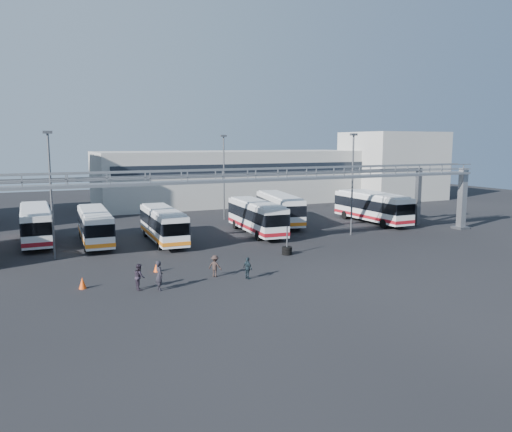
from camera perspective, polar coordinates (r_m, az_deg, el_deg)
name	(u,v)px	position (r m, az deg, el deg)	size (l,w,h in m)	color
ground	(278,261)	(39.70, 2.49, -5.17)	(140.00, 140.00, 0.00)	black
gantry	(248,186)	(44.06, -0.97, 3.44)	(51.40, 5.15, 7.10)	gray
warehouse	(235,177)	(78.34, -2.44, 4.50)	(42.00, 14.00, 8.00)	#9E9E99
building_right	(392,166)	(86.68, 15.32, 5.58)	(14.00, 12.00, 11.00)	#B2B2AD
light_pole_left	(51,188)	(42.47, -22.40, 2.93)	(0.70, 0.35, 10.21)	#4C4F54
light_pole_mid	(352,179)	(51.00, 10.96, 4.22)	(0.70, 0.35, 10.21)	#4C4F54
light_pole_back	(224,173)	(60.44, -3.69, 4.98)	(0.70, 0.35, 10.21)	#4C4F54
bus_1	(36,223)	(50.77, -23.87, -0.75)	(2.60, 11.17, 3.39)	silver
bus_2	(95,225)	(48.37, -17.95, -0.98)	(2.85, 10.63, 3.20)	silver
bus_3	(163,224)	(47.53, -10.58, -0.87)	(2.83, 10.62, 3.20)	silver
bus_5	(256,216)	(51.04, 0.05, 0.02)	(3.43, 11.30, 3.38)	silver
bus_6	(279,208)	(57.15, 2.68, 0.96)	(4.83, 11.73, 3.47)	silver
bus_8	(372,206)	(59.64, 13.11, 1.07)	(2.69, 11.50, 3.49)	silver
bus_9	(375,203)	(64.95, 13.49, 1.44)	(3.61, 10.36, 3.08)	silver
pedestrian_a	(159,276)	(32.42, -11.01, -6.69)	(0.70, 0.46, 1.91)	black
pedestrian_b	(139,277)	(32.90, -13.19, -6.75)	(0.81, 0.63, 1.67)	#27202C
pedestrian_c	(215,266)	(35.11, -4.71, -5.72)	(0.99, 0.57, 1.53)	#302320
pedestrian_d	(248,268)	(34.42, -0.96, -5.98)	(0.89, 0.37, 1.53)	#1A272F
cone_left	(82,283)	(34.16, -19.22, -7.24)	(0.47, 0.47, 0.75)	#F7490D
cone_right	(157,266)	(37.12, -11.26, -5.66)	(0.50, 0.50, 0.80)	#F7490D
tire_stack	(287,250)	(41.90, 3.56, -3.89)	(0.84, 0.84, 2.41)	black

